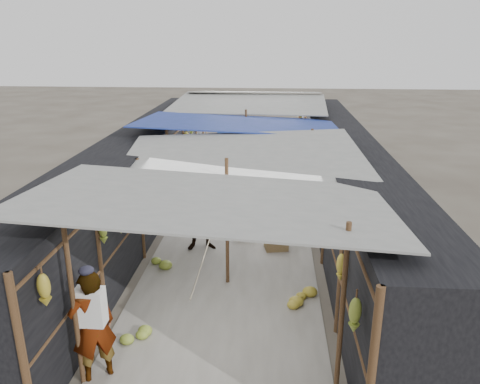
% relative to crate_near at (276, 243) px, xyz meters
% --- Properties ---
extents(aisle_slab, '(3.60, 16.00, 0.02)m').
position_rel_crate_near_xyz_m(aisle_slab, '(-0.98, 1.87, -0.15)').
color(aisle_slab, '#9E998E').
rests_on(aisle_slab, ground).
extents(stall_left, '(1.40, 15.00, 2.30)m').
position_rel_crate_near_xyz_m(stall_left, '(-3.68, 1.87, 0.99)').
color(stall_left, black).
rests_on(stall_left, ground).
extents(stall_right, '(1.40, 15.00, 2.30)m').
position_rel_crate_near_xyz_m(stall_right, '(1.72, 1.87, 0.99)').
color(stall_right, black).
rests_on(stall_right, ground).
extents(crate_near, '(0.59, 0.51, 0.31)m').
position_rel_crate_near_xyz_m(crate_near, '(0.00, 0.00, 0.00)').
color(crate_near, olive).
rests_on(crate_near, ground).
extents(crate_mid, '(0.58, 0.53, 0.28)m').
position_rel_crate_near_xyz_m(crate_mid, '(-0.78, 0.55, -0.01)').
color(crate_mid, olive).
rests_on(crate_mid, ground).
extents(crate_back, '(0.50, 0.44, 0.27)m').
position_rel_crate_near_xyz_m(crate_back, '(-1.08, 7.65, -0.02)').
color(crate_back, olive).
rests_on(crate_back, ground).
extents(black_basin, '(0.61, 0.61, 0.18)m').
position_rel_crate_near_xyz_m(black_basin, '(0.72, 6.52, -0.06)').
color(black_basin, black).
rests_on(black_basin, ground).
extents(vendor_elderly, '(0.75, 0.70, 1.73)m').
position_rel_crate_near_xyz_m(vendor_elderly, '(-2.60, -4.50, 0.71)').
color(vendor_elderly, silver).
rests_on(vendor_elderly, ground).
extents(shopper_blue, '(0.94, 0.79, 1.73)m').
position_rel_crate_near_xyz_m(shopper_blue, '(-1.64, -0.10, 0.71)').
color(shopper_blue, '#1F2E9C').
rests_on(shopper_blue, ground).
extents(vendor_seated, '(0.59, 0.66, 0.88)m').
position_rel_crate_near_xyz_m(vendor_seated, '(0.72, 3.72, 0.29)').
color(vendor_seated, '#504A45').
rests_on(vendor_seated, ground).
extents(market_canopy, '(5.62, 15.20, 2.77)m').
position_rel_crate_near_xyz_m(market_canopy, '(-0.95, 2.20, 2.26)').
color(market_canopy, brown).
rests_on(market_canopy, ground).
extents(hanging_bananas, '(3.95, 13.94, 0.83)m').
position_rel_crate_near_xyz_m(hanging_bananas, '(-1.07, 1.84, 1.51)').
color(hanging_bananas, '#A9952B').
rests_on(hanging_bananas, ground).
extents(floor_bananas, '(3.88, 9.95, 0.35)m').
position_rel_crate_near_xyz_m(floor_bananas, '(-0.66, 1.70, -0.00)').
color(floor_bananas, olive).
rests_on(floor_bananas, ground).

